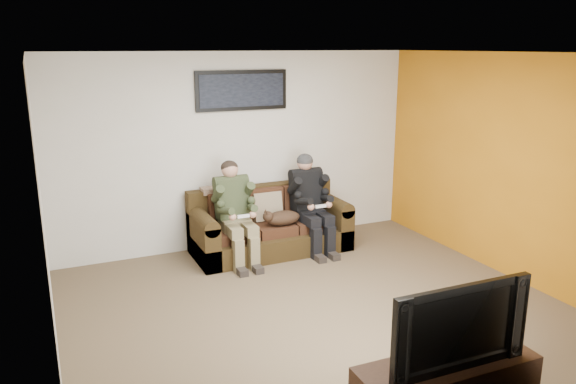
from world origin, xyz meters
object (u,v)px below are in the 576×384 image
person_right (310,198)px  cat (282,218)px  sofa (269,227)px  framed_poster (242,90)px  television (451,321)px  person_left (235,207)px

person_right → cat: 0.50m
sofa → framed_poster: (-0.20, 0.39, 1.78)m
television → cat: bearing=87.5°
person_left → cat: bearing=-8.2°
sofa → cat: size_ratio=3.11×
person_left → television: size_ratio=1.12×
sofa → person_right: size_ratio=1.61×
person_left → framed_poster: framed_poster is taller
television → person_left: bearing=97.1°
person_left → person_right: (1.05, 0.00, 0.00)m
sofa → person_left: size_ratio=1.62×
sofa → person_right: bearing=-17.9°
cat → framed_poster: bearing=113.0°
cat → person_right: bearing=10.9°
sofa → television: bearing=-92.3°
person_left → framed_poster: size_ratio=1.01×
cat → television: size_ratio=0.58×
person_left → framed_poster: bearing=59.9°
person_left → cat: person_left is taller
person_right → sofa: bearing=162.1°
cat → television: 3.53m
person_right → television: size_ratio=1.13×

